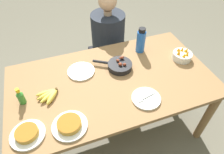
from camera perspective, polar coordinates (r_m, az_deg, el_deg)
The scene contains 12 objects.
ground_plane at distance 2.22m, azimuth 0.00°, elevation -13.55°, with size 14.00×14.00×0.00m, color #666051.
dining_table at distance 1.72m, azimuth 0.00°, elevation -2.71°, with size 1.69×0.94×0.70m.
banana_bunch at distance 1.60m, azimuth -17.53°, elevation -4.91°, with size 0.18×0.15×0.04m.
skillet at distance 1.75m, azimuth 2.10°, elevation 3.32°, with size 0.32×0.25×0.08m.
frittata_plate_center at distance 1.40m, azimuth -12.04°, elevation -13.20°, with size 0.24×0.24×0.05m.
frittata_plate_side at distance 1.45m, azimuth -23.04°, elevation -14.72°, with size 0.23×0.23×0.05m.
empty_plate_near_front at distance 1.54m, azimuth 9.72°, elevation -6.05°, with size 0.22×0.22×0.02m.
empty_plate_far_left at distance 1.74m, azimuth -8.81°, elevation 1.61°, with size 0.23×0.23×0.02m.
fruit_bowl_mango at distance 1.95m, azimuth 19.41°, elevation 5.89°, with size 0.17×0.17×0.12m.
water_bottle at distance 1.91m, azimuth 8.25°, elevation 10.23°, with size 0.08×0.08×0.25m.
hot_sauce_bottle at distance 1.60m, azimuth -24.66°, elevation -5.20°, with size 0.05×0.05×0.15m.
person_figure at distance 2.39m, azimuth -1.06°, elevation 8.03°, with size 0.40×0.40×1.13m.
Camera 1 is at (-0.39, -1.09, 1.89)m, focal length 32.00 mm.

